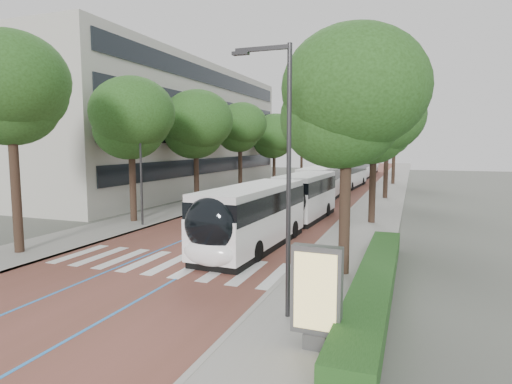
{
  "coord_description": "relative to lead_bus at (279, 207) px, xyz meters",
  "views": [
    {
      "loc": [
        10.21,
        -14.97,
        5.28
      ],
      "look_at": [
        1.27,
        9.22,
        2.4
      ],
      "focal_mm": 30.0,
      "sensor_mm": 36.0,
      "label": 1
    }
  ],
  "objects": [
    {
      "name": "zebra_crossing",
      "position": [
        -2.65,
        -7.84,
        -1.6
      ],
      "size": [
        10.55,
        3.6,
        0.01
      ],
      "color": "silver",
      "rests_on": "ground"
    },
    {
      "name": "office_building",
      "position": [
        -22.32,
        19.16,
        5.37
      ],
      "size": [
        18.11,
        40.0,
        14.0
      ],
      "color": "#A4A398",
      "rests_on": "ground"
    },
    {
      "name": "hedge",
      "position": [
        6.25,
        -8.84,
        -1.11
      ],
      "size": [
        1.2,
        14.0,
        0.8
      ],
      "primitive_type": "cube",
      "color": "#1B4317",
      "rests_on": "sidewalk_right"
    },
    {
      "name": "sidewalk_right",
      "position": [
        4.65,
        31.16,
        -1.57
      ],
      "size": [
        4.0,
        140.0,
        0.12
      ],
      "primitive_type": "cube",
      "color": "gray",
      "rests_on": "ground"
    },
    {
      "name": "lead_bus",
      "position": [
        0.0,
        0.0,
        0.0
      ],
      "size": [
        3.34,
        18.49,
        3.2
      ],
      "rotation": [
        0.0,
        0.0,
        -0.04
      ],
      "color": "black",
      "rests_on": "ground"
    },
    {
      "name": "lane_line_right",
      "position": [
        -1.25,
        31.16,
        -1.6
      ],
      "size": [
        0.12,
        126.0,
        0.01
      ],
      "primitive_type": "cube",
      "color": "#297BD0",
      "rests_on": "road"
    },
    {
      "name": "ground",
      "position": [
        -2.85,
        -8.84,
        -1.63
      ],
      "size": [
        160.0,
        160.0,
        0.0
      ],
      "primitive_type": "plane",
      "color": "#51544C",
      "rests_on": "ground"
    },
    {
      "name": "trees_left",
      "position": [
        -10.35,
        17.96,
        5.19
      ],
      "size": [
        6.2,
        60.54,
        9.85
      ],
      "color": "black",
      "rests_on": "ground"
    },
    {
      "name": "kerb_left",
      "position": [
        -8.45,
        31.16,
        -1.57
      ],
      "size": [
        0.2,
        140.0,
        0.14
      ],
      "primitive_type": "cube",
      "color": "gray",
      "rests_on": "ground"
    },
    {
      "name": "streetlight_near",
      "position": [
        3.77,
        -11.84,
        3.19
      ],
      "size": [
        1.82,
        0.2,
        8.0
      ],
      "color": "#2E2E31",
      "rests_on": "sidewalk_right"
    },
    {
      "name": "streetlight_far",
      "position": [
        3.77,
        13.16,
        3.19
      ],
      "size": [
        1.82,
        0.2,
        8.0
      ],
      "color": "#2E2E31",
      "rests_on": "sidewalk_right"
    },
    {
      "name": "kerb_right",
      "position": [
        2.75,
        31.16,
        -1.57
      ],
      "size": [
        0.2,
        140.0,
        0.14
      ],
      "primitive_type": "cube",
      "color": "gray",
      "rests_on": "ground"
    },
    {
      "name": "ad_panel",
      "position": [
        5.18,
        -13.52,
        -0.12
      ],
      "size": [
        1.28,
        0.5,
        2.64
      ],
      "rotation": [
        0.0,
        0.0,
        -0.03
      ],
      "color": "#59595B",
      "rests_on": "sidewalk_right"
    },
    {
      "name": "bus_queued_0",
      "position": [
        -0.74,
        15.84,
        -0.0
      ],
      "size": [
        2.78,
        12.45,
        3.2
      ],
      "rotation": [
        0.0,
        0.0,
        0.02
      ],
      "color": "white",
      "rests_on": "ground"
    },
    {
      "name": "lamp_post_left",
      "position": [
        -8.95,
        -0.84,
        2.49
      ],
      "size": [
        0.14,
        0.14,
        8.0
      ],
      "primitive_type": "cylinder",
      "color": "#2E2E31",
      "rests_on": "sidewalk_left"
    },
    {
      "name": "road",
      "position": [
        -2.85,
        31.16,
        -1.62
      ],
      "size": [
        11.0,
        140.0,
        0.02
      ],
      "primitive_type": "cube",
      "color": "brown",
      "rests_on": "ground"
    },
    {
      "name": "bus_queued_3",
      "position": [
        -0.29,
        55.32,
        -0.0
      ],
      "size": [
        2.63,
        12.42,
        3.2
      ],
      "rotation": [
        0.0,
        0.0,
        0.01
      ],
      "color": "white",
      "rests_on": "ground"
    },
    {
      "name": "trees_right",
      "position": [
        4.85,
        10.82,
        4.95
      ],
      "size": [
        5.81,
        47.29,
        9.18
      ],
      "color": "black",
      "rests_on": "ground"
    },
    {
      "name": "sidewalk_left",
      "position": [
        -10.35,
        31.16,
        -1.57
      ],
      "size": [
        4.0,
        140.0,
        0.12
      ],
      "primitive_type": "cube",
      "color": "gray",
      "rests_on": "ground"
    },
    {
      "name": "bus_queued_2",
      "position": [
        -0.37,
        43.26,
        -0.0
      ],
      "size": [
        2.95,
        12.48,
        3.2
      ],
      "rotation": [
        0.0,
        0.0,
        -0.03
      ],
      "color": "white",
      "rests_on": "ground"
    },
    {
      "name": "lane_line_left",
      "position": [
        -4.45,
        31.16,
        -1.6
      ],
      "size": [
        0.12,
        126.0,
        0.01
      ],
      "primitive_type": "cube",
      "color": "#297BD0",
      "rests_on": "road"
    },
    {
      "name": "bus_queued_1",
      "position": [
        -0.21,
        28.92,
        -0.0
      ],
      "size": [
        3.23,
        12.52,
        3.2
      ],
      "rotation": [
        0.0,
        0.0,
        -0.06
      ],
      "color": "white",
      "rests_on": "ground"
    }
  ]
}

